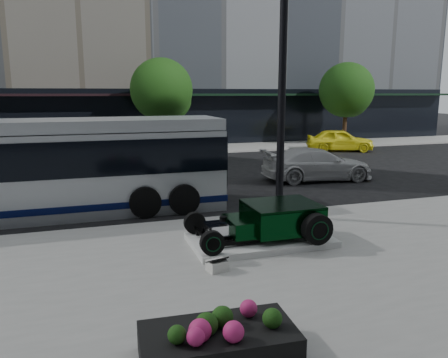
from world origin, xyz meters
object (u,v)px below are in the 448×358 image
object	(u,v)px
flower_planter	(218,341)
white_sedan	(317,164)
transit_bus	(25,168)
yellow_taxi	(340,140)
hot_rod	(273,219)
lamppost	(282,101)

from	to	relation	value
flower_planter	white_sedan	xyz separation A→B (m)	(7.93, 11.27, 0.32)
flower_planter	transit_bus	world-z (taller)	transit_bus
yellow_taxi	hot_rod	bearing A→B (deg)	164.88
flower_planter	yellow_taxi	size ratio (longest dim) A/B	0.52
transit_bus	white_sedan	world-z (taller)	transit_bus
transit_bus	yellow_taxi	world-z (taller)	transit_bus
flower_planter	lamppost	bearing A→B (deg)	58.61
white_sedan	lamppost	bearing A→B (deg)	146.72
lamppost	flower_planter	world-z (taller)	lamppost
flower_planter	white_sedan	size ratio (longest dim) A/B	0.46
hot_rod	white_sedan	size ratio (longest dim) A/B	0.68
transit_bus	white_sedan	xyz separation A→B (m)	(11.27, 2.30, -0.80)
yellow_taxi	white_sedan	bearing A→B (deg)	164.28
yellow_taxi	flower_planter	bearing A→B (deg)	165.79
hot_rod	flower_planter	world-z (taller)	hot_rod
lamppost	flower_planter	xyz separation A→B (m)	(-3.78, -6.19, -3.13)
hot_rod	transit_bus	xyz separation A→B (m)	(-6.03, 4.79, 0.79)
white_sedan	yellow_taxi	xyz separation A→B (m)	(6.29, 8.12, 0.03)
lamppost	white_sedan	bearing A→B (deg)	50.75
lamppost	white_sedan	world-z (taller)	lamppost
transit_bus	lamppost	bearing A→B (deg)	-21.31
hot_rod	yellow_taxi	xyz separation A→B (m)	(11.52, 15.20, 0.02)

